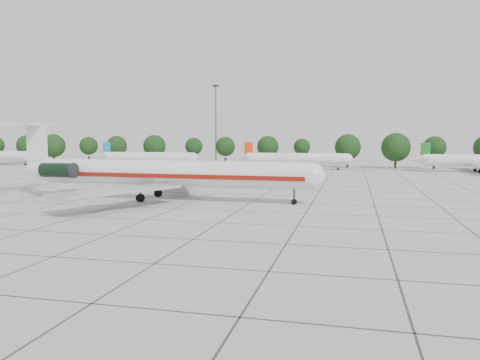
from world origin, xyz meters
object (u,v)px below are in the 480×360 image
at_px(bg_airliner_c, 296,159).
at_px(floodlight_mast, 216,120).
at_px(main_airliner, 154,172).
at_px(bg_airliner_b, 148,158).

xyz_separation_m(bg_airliner_c, floodlight_mast, (-27.90, 17.14, 11.37)).
bearing_deg(floodlight_mast, bg_airliner_c, -31.57).
distance_m(bg_airliner_c, floodlight_mast, 34.66).
relative_size(main_airliner, bg_airliner_c, 1.63).
xyz_separation_m(main_airliner, bg_airliner_c, (11.90, 67.45, -0.91)).
bearing_deg(bg_airliner_b, main_airliner, -64.68).
distance_m(main_airliner, bg_airliner_b, 72.24).
relative_size(main_airliner, floodlight_mast, 1.81).
bearing_deg(floodlight_mast, main_airliner, -79.29).
distance_m(main_airliner, floodlight_mast, 86.73).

